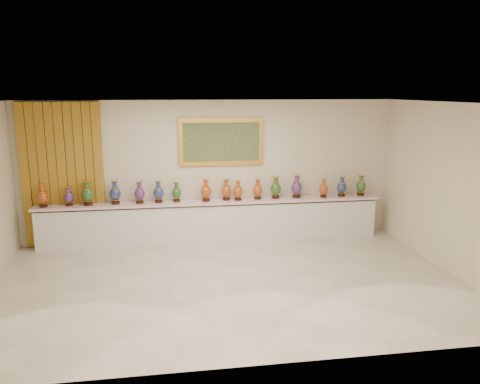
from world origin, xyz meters
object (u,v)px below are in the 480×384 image
object	(u,v)px
vase_0	(43,197)
vase_1	(69,197)
vase_2	(88,194)
counter	(212,221)

from	to	relation	value
vase_0	vase_1	world-z (taller)	vase_0
vase_1	vase_2	size ratio (longest dim) A/B	0.78
vase_0	vase_1	size ratio (longest dim) A/B	1.18
vase_0	vase_1	distance (m)	0.50
vase_1	vase_2	distance (m)	0.38
counter	vase_0	xyz separation A→B (m)	(-3.41, -0.05, 0.67)
vase_1	vase_2	world-z (taller)	vase_2
counter	vase_1	distance (m)	2.98
counter	vase_2	size ratio (longest dim) A/B	14.46
vase_0	vase_2	bearing A→B (deg)	1.10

